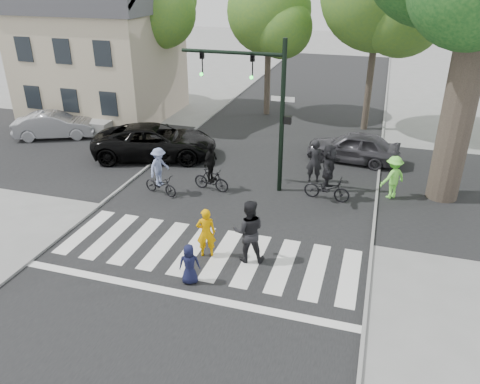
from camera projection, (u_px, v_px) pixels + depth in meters
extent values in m
plane|color=gray|center=(195.00, 270.00, 14.15)|extent=(120.00, 120.00, 0.00)
cube|color=black|center=(243.00, 199.00, 18.45)|extent=(10.00, 70.00, 0.01)
cube|color=black|center=(262.00, 170.00, 21.03)|extent=(70.00, 10.00, 0.01)
cube|color=gray|center=(129.00, 182.00, 19.77)|extent=(0.10, 70.00, 0.10)
cube|color=gray|center=(375.00, 216.00, 17.10)|extent=(0.10, 70.00, 0.10)
cube|color=silver|center=(85.00, 231.00, 16.19)|extent=(0.55, 3.00, 0.01)
cube|color=silver|center=(111.00, 236.00, 15.93)|extent=(0.55, 3.00, 0.01)
cube|color=silver|center=(137.00, 240.00, 15.67)|extent=(0.55, 3.00, 0.01)
cube|color=silver|center=(164.00, 245.00, 15.40)|extent=(0.55, 3.00, 0.01)
cube|color=silver|center=(192.00, 250.00, 15.14)|extent=(0.55, 3.00, 0.01)
cube|color=silver|center=(222.00, 255.00, 14.87)|extent=(0.55, 3.00, 0.01)
cube|color=silver|center=(252.00, 260.00, 14.61)|extent=(0.55, 3.00, 0.01)
cube|color=silver|center=(283.00, 265.00, 14.35)|extent=(0.55, 3.00, 0.01)
cube|color=silver|center=(316.00, 271.00, 14.08)|extent=(0.55, 3.00, 0.01)
cube|color=silver|center=(349.00, 277.00, 13.82)|extent=(0.55, 3.00, 0.01)
cube|color=silver|center=(179.00, 293.00, 13.11)|extent=(10.00, 0.30, 0.01)
cylinder|color=black|center=(282.00, 120.00, 17.87)|extent=(0.18, 0.18, 6.00)
cylinder|color=black|center=(232.00, 52.00, 17.35)|extent=(4.00, 0.14, 0.14)
imported|color=black|center=(252.00, 66.00, 17.34)|extent=(0.16, 0.20, 1.00)
sphere|color=#19E533|center=(251.00, 78.00, 17.41)|extent=(0.14, 0.14, 0.14)
imported|color=black|center=(202.00, 63.00, 17.87)|extent=(0.16, 0.20, 1.00)
sphere|color=#19E533|center=(201.00, 74.00, 17.94)|extent=(0.14, 0.14, 0.14)
cube|color=black|center=(288.00, 120.00, 17.81)|extent=(0.28, 0.18, 0.30)
cube|color=#FF660C|center=(290.00, 120.00, 17.78)|extent=(0.02, 0.14, 0.20)
cube|color=white|center=(283.00, 99.00, 17.52)|extent=(0.90, 0.04, 0.18)
cylinder|color=brown|center=(459.00, 111.00, 17.11)|extent=(1.20, 1.20, 7.00)
cylinder|color=brown|center=(87.00, 57.00, 30.50)|extent=(0.36, 0.36, 5.95)
sphere|color=#3F722D|center=(79.00, 1.00, 29.03)|extent=(5.20, 5.20, 5.20)
sphere|color=#3F722D|center=(89.00, 17.00, 28.45)|extent=(3.64, 3.64, 3.64)
cylinder|color=brown|center=(153.00, 58.00, 28.65)|extent=(0.36, 0.36, 6.44)
sphere|color=#3F722D|center=(160.00, 12.00, 26.39)|extent=(4.06, 4.06, 4.06)
cylinder|color=brown|center=(268.00, 68.00, 27.93)|extent=(0.36, 0.36, 5.60)
sphere|color=#3F722D|center=(269.00, 11.00, 26.54)|extent=(4.80, 4.80, 4.80)
sphere|color=#3F722D|center=(282.00, 28.00, 26.01)|extent=(3.36, 3.36, 3.36)
cylinder|color=brown|center=(371.00, 69.00, 24.98)|extent=(0.36, 0.36, 6.72)
sphere|color=#3F722D|center=(403.00, 13.00, 22.64)|extent=(4.20, 4.20, 4.20)
cube|color=tan|center=(102.00, 65.00, 27.94)|extent=(8.00, 7.00, 6.00)
cube|color=#47474C|center=(94.00, 0.00, 26.37)|extent=(8.40, 7.40, 1.20)
cube|color=black|center=(33.00, 97.00, 26.10)|extent=(1.00, 0.06, 1.30)
cube|color=black|center=(24.00, 49.00, 24.98)|extent=(1.00, 0.06, 1.30)
cube|color=black|center=(70.00, 100.00, 25.47)|extent=(1.00, 0.06, 1.30)
cube|color=black|center=(62.00, 51.00, 24.34)|extent=(1.00, 0.06, 1.30)
cube|color=black|center=(109.00, 104.00, 24.84)|extent=(1.00, 0.06, 1.30)
cube|color=black|center=(102.00, 54.00, 23.71)|extent=(1.00, 0.06, 1.30)
cube|color=gray|center=(94.00, 127.00, 25.40)|extent=(2.00, 1.20, 0.80)
imported|color=#E19700|center=(206.00, 233.00, 14.50)|extent=(0.71, 0.59, 1.65)
imported|color=black|center=(189.00, 264.00, 13.32)|extent=(0.71, 0.57, 1.25)
imported|color=black|center=(249.00, 231.00, 14.20)|extent=(1.17, 1.02, 2.05)
imported|color=black|center=(161.00, 185.00, 18.70)|extent=(1.63, 0.92, 0.81)
imported|color=#7582AF|center=(159.00, 167.00, 18.36)|extent=(0.82, 1.12, 1.56)
imported|color=black|center=(211.00, 180.00, 18.98)|extent=(1.60, 0.65, 0.93)
imported|color=black|center=(211.00, 162.00, 18.65)|extent=(0.52, 0.99, 1.61)
imported|color=black|center=(327.00, 189.00, 18.21)|extent=(1.86, 0.82, 0.95)
imported|color=black|center=(329.00, 167.00, 17.82)|extent=(0.71, 1.73, 1.81)
imported|color=black|center=(155.00, 142.00, 22.15)|extent=(6.25, 4.19, 1.59)
imported|color=#A5A6AB|center=(55.00, 125.00, 24.83)|extent=(4.38, 3.07, 1.37)
imported|color=#39383D|center=(353.00, 147.00, 21.75)|extent=(4.34, 2.05, 1.44)
imported|color=#7CFF4D|center=(393.00, 177.00, 18.23)|extent=(1.26, 1.23, 1.73)
imported|color=black|center=(314.00, 161.00, 19.57)|extent=(0.75, 0.56, 1.87)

